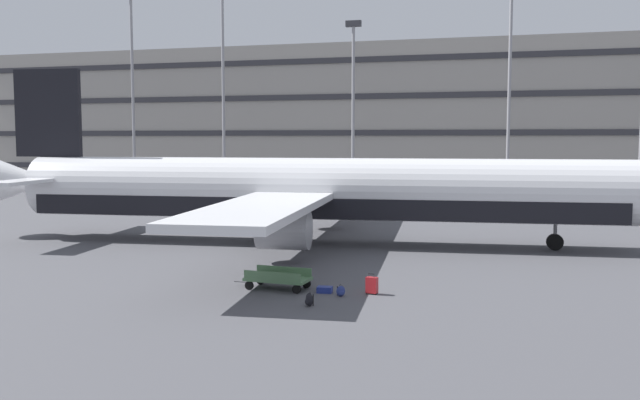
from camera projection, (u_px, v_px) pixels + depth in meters
ground_plane at (337, 242)px, 41.05m from camera, size 600.00×600.00×0.00m
terminal_structure at (437, 116)px, 91.74m from camera, size 128.83×16.22×18.16m
airliner at (310, 192)px, 40.16m from camera, size 41.03×33.34×10.39m
light_mast_far_left at (132, 77)px, 87.25m from camera, size 1.80×0.50×24.31m
light_mast_left at (223, 73)px, 83.88m from camera, size 1.80×0.50×24.67m
light_mast_center_left at (353, 92)px, 79.73m from camera, size 1.80×0.50×19.59m
light_mast_center_right at (510, 74)px, 74.88m from camera, size 1.80×0.50×22.81m
suitcase_black at (325, 290)px, 27.58m from camera, size 0.66×0.47×0.25m
suitcase_navy at (372, 285)px, 27.29m from camera, size 0.49×0.34×0.84m
backpack_teal at (341, 291)px, 26.89m from camera, size 0.41×0.38×0.47m
backpack_purple at (309, 300)px, 25.30m from camera, size 0.43×0.42×0.55m
baggage_cart at (278, 279)px, 28.23m from camera, size 3.34×1.48×0.82m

